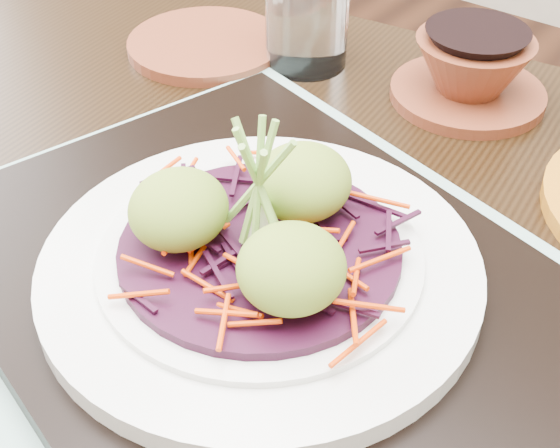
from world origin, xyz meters
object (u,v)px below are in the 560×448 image
Objects in this scene: terracotta_side_plate at (206,44)px; terracotta_bowl_set at (471,73)px; serving_tray at (261,287)px; white_plate at (260,266)px; water_glass at (307,9)px; dining_table at (280,382)px.

terracotta_side_plate is 0.92× the size of terracotta_bowl_set.
terracotta_bowl_set is (-0.01, 0.31, 0.01)m from serving_tray.
white_plate is 2.47× the size of water_glass.
terracotta_side_plate is at bearing 137.60° from white_plate.
water_glass is (-0.17, 0.26, 0.15)m from dining_table.
water_glass is at bearing 21.89° from terracotta_side_plate.
serving_tray is (-0.00, -0.02, 0.11)m from dining_table.
serving_tray is at bearing -99.20° from dining_table.
serving_tray is 2.72× the size of terracotta_side_plate.
white_plate reaches higher than serving_tray.
white_plate is (-0.00, -0.00, 0.02)m from serving_tray.
white_plate is at bearing -93.91° from serving_tray.
water_glass is at bearing 121.22° from white_plate.
dining_table is at bearing -86.97° from terracotta_bowl_set.
dining_table is at bearing 87.70° from white_plate.
serving_tray is at bearing 71.57° from white_plate.
water_glass is (-0.17, 0.28, 0.04)m from serving_tray.
water_glass reaches higher than dining_table.
serving_tray is 0.33m from water_glass.
terracotta_bowl_set reaches higher than serving_tray.
white_plate is at bearing -42.40° from terracotta_side_plate.
terracotta_bowl_set is (0.15, 0.03, -0.03)m from water_glass.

